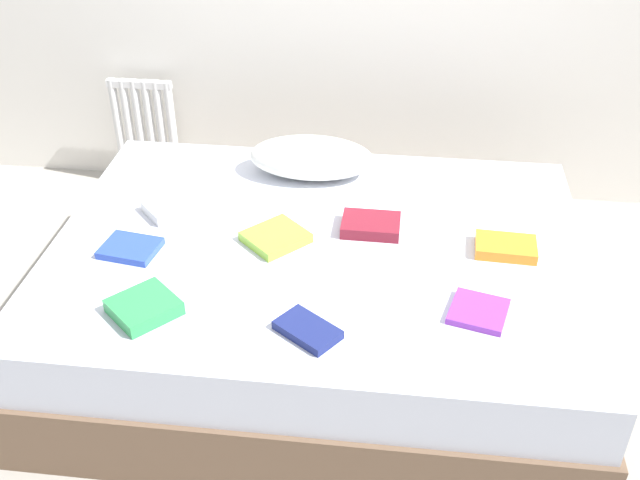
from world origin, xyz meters
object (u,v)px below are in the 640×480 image
textbook_orange (506,247)px  textbook_blue (130,248)px  textbook_purple (478,311)px  bed (318,297)px  textbook_lime (276,237)px  radiator (145,126)px  textbook_green (144,307)px  pillow (311,157)px  textbook_navy (308,330)px  textbook_white (170,207)px  textbook_maroon (371,225)px

textbook_orange → textbook_blue: 1.36m
textbook_purple → textbook_orange: textbook_orange is taller
bed → textbook_lime: size_ratio=9.67×
radiator → textbook_green: radiator is taller
pillow → textbook_blue: size_ratio=2.65×
textbook_orange → textbook_navy: 0.84m
textbook_navy → textbook_blue: textbook_navy is taller
textbook_orange → textbook_green: textbook_green is taller
pillow → textbook_orange: bearing=-32.4°
textbook_white → textbook_lime: textbook_white is taller
textbook_blue → textbook_maroon: bearing=24.8°
bed → textbook_lime: bearing=-177.7°
pillow → textbook_white: pillow is taller
pillow → textbook_purple: (0.66, -0.86, -0.07)m
radiator → textbook_orange: (1.75, -1.17, 0.17)m
bed → textbook_orange: size_ratio=9.22×
textbook_white → textbook_maroon: (0.79, -0.04, 0.00)m
textbook_navy → textbook_green: textbook_green is taller
textbook_navy → textbook_lime: bearing=146.4°
textbook_green → textbook_purple: bearing=-41.1°
radiator → textbook_green: size_ratio=2.61×
textbook_lime → textbook_green: textbook_green is taller
pillow → textbook_blue: pillow is taller
bed → radiator: radiator is taller
bed → textbook_navy: bearing=-86.8°
bed → radiator: size_ratio=3.93×
radiator → textbook_navy: size_ratio=2.55×
textbook_orange → textbook_maroon: bearing=173.4°
textbook_purple → textbook_green: 1.08m
textbook_lime → textbook_green: (-0.35, -0.46, 0.01)m
pillow → textbook_purple: 1.08m
pillow → textbook_purple: bearing=-52.6°
textbook_white → textbook_green: (0.09, -0.61, 0.00)m
textbook_lime → textbook_orange: size_ratio=0.95×
textbook_white → textbook_lime: 0.47m
bed → textbook_purple: bearing=-31.3°
radiator → textbook_white: (0.46, -1.05, 0.18)m
textbook_lime → textbook_green: size_ratio=1.06×
textbook_lime → pillow: bearing=36.6°
radiator → textbook_blue: size_ratio=2.57×
textbook_lime → textbook_orange: (0.84, 0.03, 0.00)m
textbook_maroon → textbook_blue: size_ratio=1.10×
pillow → textbook_green: 1.07m
radiator → textbook_maroon: size_ratio=2.33×
textbook_lime → textbook_purple: 0.80m
textbook_purple → textbook_blue: bearing=-175.0°
bed → textbook_green: 0.74m
textbook_green → textbook_blue: bearing=68.1°
textbook_green → textbook_maroon: size_ratio=0.89×
textbook_purple → textbook_green: textbook_green is taller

